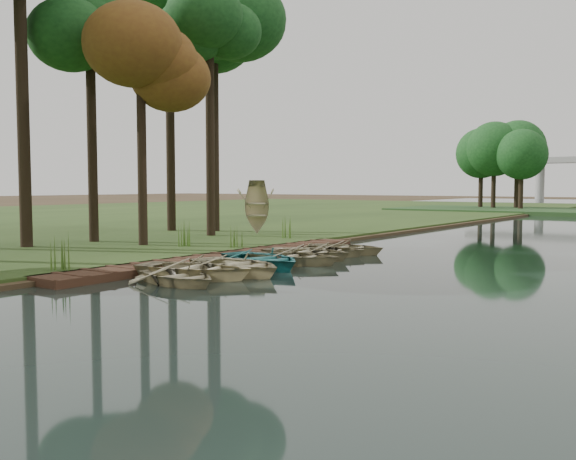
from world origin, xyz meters
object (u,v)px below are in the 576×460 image
Objects in this scene: boardwalk at (227,258)px; rowboat_1 at (195,266)px; rowboat_2 at (236,263)px; rowboat_0 at (178,274)px; stored_rowboat at (256,228)px.

rowboat_1 is at bearing -60.71° from boardwalk.
boardwalk is 4.29× the size of rowboat_2.
rowboat_1 is (2.38, -4.25, 0.29)m from boardwalk.
rowboat_1 is 1.49m from rowboat_2.
boardwalk is 6.08m from rowboat_0.
rowboat_0 is 1.22m from rowboat_1.
rowboat_2 is 13.95m from stored_rowboat.
rowboat_2 is (2.85, -2.84, 0.29)m from boardwalk.
rowboat_1 is 1.01× the size of rowboat_2.
rowboat_2 is 1.30× the size of stored_rowboat.
rowboat_2 is (0.47, 1.41, -0.00)m from rowboat_1.
stored_rowboat reaches higher than rowboat_1.
rowboat_0 is 0.79× the size of rowboat_1.
stored_rowboat is (-8.08, 13.89, 0.24)m from rowboat_0.
rowboat_0 is 2.55m from rowboat_2.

